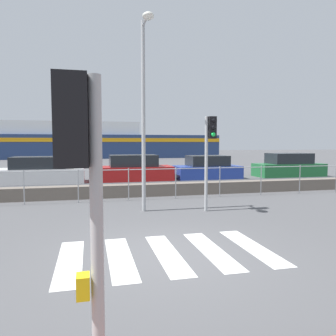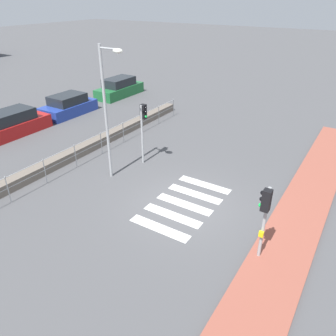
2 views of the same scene
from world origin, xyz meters
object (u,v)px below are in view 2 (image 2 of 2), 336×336
traffic_light_near (265,211)px  traffic_light_far (143,121)px  parked_car_red (11,124)px  streetlamp (108,100)px  parked_car_green (119,88)px  parked_car_blue (68,106)px

traffic_light_near → traffic_light_far: (3.68, 7.04, 0.25)m
traffic_light_far → traffic_light_near: bearing=-117.6°
traffic_light_near → parked_car_red: 16.11m
parked_car_red → traffic_light_near: bearing=-98.8°
streetlamp → parked_car_green: streetlamp is taller
streetlamp → parked_car_red: streetlamp is taller
traffic_light_near → streetlamp: bearing=76.9°
traffic_light_near → streetlamp: size_ratio=0.46×
traffic_light_near → traffic_light_far: bearing=62.4°
parked_car_red → traffic_light_far: bearing=-82.1°
parked_car_blue → parked_car_red: bearing=180.0°
traffic_light_far → streetlamp: size_ratio=0.51×
parked_car_red → parked_car_green: 9.93m
traffic_light_near → parked_car_blue: traffic_light_near is taller
traffic_light_near → parked_car_green: traffic_light_near is taller
traffic_light_far → parked_car_green: size_ratio=0.67×
streetlamp → traffic_light_near: bearing=-103.1°
parked_car_red → parked_car_blue: parked_car_red is taller
traffic_light_far → streetlamp: streetlamp is taller
traffic_light_far → parked_car_blue: 9.52m
parked_car_blue → streetlamp: bearing=-121.2°
traffic_light_near → parked_car_green: 20.18m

